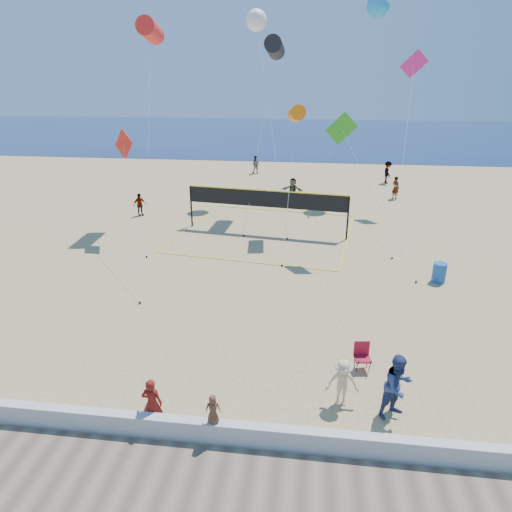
# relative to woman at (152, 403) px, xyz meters

# --- Properties ---
(ground) EXTENTS (120.00, 120.00, 0.00)m
(ground) POSITION_rel_woman_xyz_m (2.42, 2.70, -0.75)
(ground) COLOR tan
(ground) RESTS_ON ground
(ocean) EXTENTS (140.00, 50.00, 0.03)m
(ocean) POSITION_rel_woman_xyz_m (2.42, 64.70, -0.73)
(ocean) COLOR #112250
(ocean) RESTS_ON ground
(seawall) EXTENTS (32.00, 0.30, 0.60)m
(seawall) POSITION_rel_woman_xyz_m (2.42, -0.30, -0.45)
(seawall) COLOR silver
(seawall) RESTS_ON ground
(boardwalk) EXTENTS (32.00, 3.60, 0.03)m
(boardwalk) POSITION_rel_woman_xyz_m (2.42, -2.30, -0.73)
(boardwalk) COLOR #75654F
(boardwalk) RESTS_ON ground
(woman) EXTENTS (0.55, 0.37, 1.50)m
(woman) POSITION_rel_woman_xyz_m (0.00, 0.00, 0.00)
(woman) COLOR maroon
(woman) RESTS_ON ground
(toddler) EXTENTS (0.42, 0.30, 0.80)m
(toddler) POSITION_rel_woman_xyz_m (1.70, -0.29, 0.25)
(toddler) COLOR brown
(toddler) RESTS_ON seawall
(bystander_a) EXTENTS (1.16, 1.11, 1.89)m
(bystander_a) POSITION_rel_woman_xyz_m (6.42, 1.27, 0.20)
(bystander_a) COLOR navy
(bystander_a) RESTS_ON ground
(bystander_b) EXTENTS (0.95, 0.56, 1.46)m
(bystander_b) POSITION_rel_woman_xyz_m (4.99, 1.53, -0.02)
(bystander_b) COLOR beige
(bystander_b) RESTS_ON ground
(far_person_0) EXTENTS (0.87, 0.89, 1.50)m
(far_person_0) POSITION_rel_woman_xyz_m (-7.40, 18.72, -0.00)
(far_person_0) COLOR gray
(far_person_0) RESTS_ON ground
(far_person_1) EXTENTS (1.74, 0.92, 1.80)m
(far_person_1) POSITION_rel_woman_xyz_m (2.44, 23.35, 0.15)
(far_person_1) COLOR gray
(far_person_1) RESTS_ON ground
(far_person_2) EXTENTS (0.70, 0.74, 1.69)m
(far_person_2) POSITION_rel_woman_xyz_m (10.03, 25.39, 0.10)
(far_person_2) COLOR gray
(far_person_2) RESTS_ON ground
(far_person_3) EXTENTS (0.88, 0.72, 1.66)m
(far_person_3) POSITION_rel_woman_xyz_m (-1.52, 33.31, 0.08)
(far_person_3) COLOR gray
(far_person_3) RESTS_ON ground
(far_person_4) EXTENTS (0.84, 1.28, 1.87)m
(far_person_4) POSITION_rel_woman_xyz_m (10.16, 30.70, 0.19)
(far_person_4) COLOR gray
(far_person_4) RESTS_ON ground
(camp_chair) EXTENTS (0.56, 0.67, 1.02)m
(camp_chair) POSITION_rel_woman_xyz_m (5.70, 3.35, -0.23)
(camp_chair) COLOR maroon
(camp_chair) RESTS_ON ground
(trash_barrel) EXTENTS (0.67, 0.67, 0.89)m
(trash_barrel) POSITION_rel_woman_xyz_m (9.73, 10.46, -0.30)
(trash_barrel) COLOR #1851A1
(trash_barrel) RESTS_ON ground
(volleyball_net) EXTENTS (10.83, 10.70, 2.57)m
(volleyball_net) POSITION_rel_woman_xyz_m (1.25, 16.32, 1.03)
(volleyball_net) COLOR black
(volleyball_net) RESTS_ON ground
(kite_0) EXTENTS (1.88, 8.08, 11.72)m
(kite_0) POSITION_rel_woman_xyz_m (-5.59, 18.30, 10.27)
(kite_0) COLOR red
(kite_0) RESTS_ON ground
(kite_1) EXTENTS (1.72, 7.19, 10.96)m
(kite_1) POSITION_rel_woman_xyz_m (1.18, 21.34, 9.51)
(kite_1) COLOR black
(kite_1) RESTS_ON ground
(kite_2) EXTENTS (1.11, 6.48, 7.29)m
(kite_2) POSITION_rel_woman_xyz_m (2.82, 16.71, 6.00)
(kite_2) COLOR orange
(kite_2) RESTS_ON ground
(kite_3) EXTENTS (4.10, 8.41, 6.13)m
(kite_3) POSITION_rel_woman_xyz_m (-6.07, 14.12, 4.26)
(kite_3) COLOR red
(kite_3) RESTS_ON ground
(kite_4) EXTENTS (4.39, 3.79, 7.14)m
(kite_4) POSITION_rel_woman_xyz_m (5.31, 13.42, 5.27)
(kite_4) COLOR green
(kite_4) RESTS_ON ground
(kite_5) EXTENTS (2.70, 10.49, 10.22)m
(kite_5) POSITION_rel_woman_xyz_m (9.78, 22.53, 8.05)
(kite_5) COLOR #DE2683
(kite_5) RESTS_ON ground
(kite_6) EXTENTS (3.96, 10.55, 12.82)m
(kite_6) POSITION_rel_woman_xyz_m (-0.41, 24.82, 11.35)
(kite_6) COLOR white
(kite_6) RESTS_ON ground
(kite_7) EXTENTS (4.82, 7.49, 13.77)m
(kite_7) POSITION_rel_woman_xyz_m (7.67, 26.24, 12.25)
(kite_7) COLOR #229EE7
(kite_7) RESTS_ON ground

